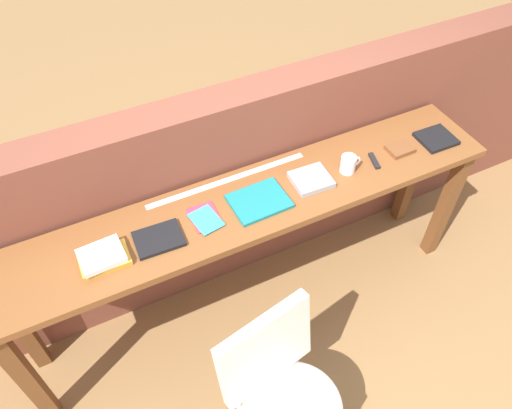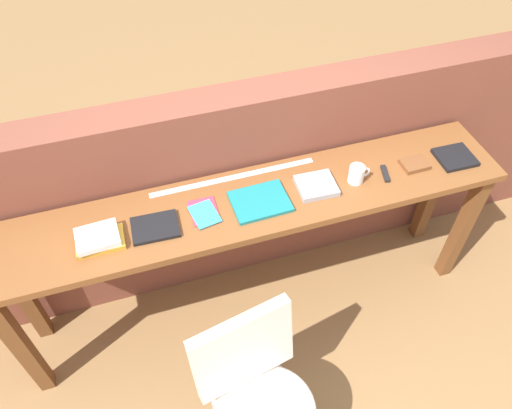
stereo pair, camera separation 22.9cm
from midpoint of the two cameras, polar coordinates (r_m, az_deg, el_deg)
ground_plane at (r=2.91m, az=-0.08°, el=-15.48°), size 40.00×40.00×0.00m
brick_wall_back at (r=2.74m, az=-5.98°, el=1.38°), size 6.00×0.20×1.24m
sideboard at (r=2.44m, az=-3.20°, el=-1.88°), size 2.50×0.44×0.88m
chair_white_moulded at (r=2.23m, az=-0.03°, el=-20.60°), size 0.52×0.53×0.89m
book_stack_leftmost at (r=2.22m, az=-19.95°, el=-5.91°), size 0.21×0.15×0.05m
magazine_cycling at (r=2.24m, az=-13.98°, el=-4.00°), size 0.21×0.17×0.02m
pamphlet_pile_colourful at (r=2.28m, az=-8.76°, el=-1.72°), size 0.14×0.19×0.01m
book_open_centre at (r=2.32m, az=-2.46°, el=0.23°), size 0.27×0.21×0.02m
book_grey_hardcover at (r=2.41m, az=3.63°, el=2.72°), size 0.19×0.17×0.03m
mug at (r=2.46m, az=7.95°, el=4.48°), size 0.11×0.08×0.09m
multitool_folded at (r=2.56m, az=10.89°, el=4.80°), size 0.05×0.11×0.02m
leather_journal_brown at (r=2.65m, az=13.79°, el=6.06°), size 0.13×0.10×0.02m
book_repair_rightmost at (r=2.76m, az=17.68°, el=7.08°), size 0.19×0.17×0.02m
ruler_metal_back_edge at (r=2.44m, az=-5.96°, el=2.65°), size 0.83×0.03×0.00m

